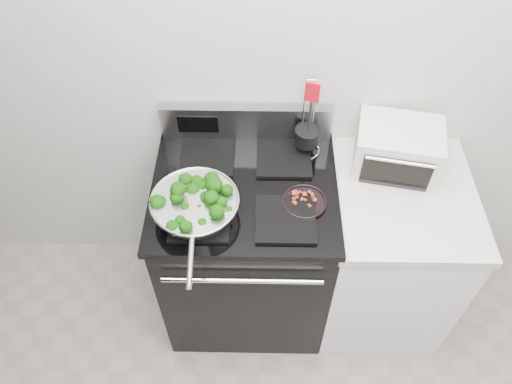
{
  "coord_description": "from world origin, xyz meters",
  "views": [
    {
      "loc": [
        -0.23,
        0.04,
        2.54
      ],
      "look_at": [
        -0.25,
        1.36,
        0.98
      ],
      "focal_mm": 35.0,
      "sensor_mm": 36.0,
      "label": 1
    }
  ],
  "objects_px": {
    "gas_range": "(246,248)",
    "toaster_oven": "(397,148)",
    "utensil_holder": "(307,140)",
    "skillet": "(195,205)",
    "bacon_plate": "(305,200)"
  },
  "relations": [
    {
      "from": "gas_range",
      "to": "utensil_holder",
      "type": "relative_size",
      "value": 2.9
    },
    {
      "from": "gas_range",
      "to": "toaster_oven",
      "type": "height_order",
      "value": "gas_range"
    },
    {
      "from": "utensil_holder",
      "to": "bacon_plate",
      "type": "bearing_deg",
      "value": -76.18
    },
    {
      "from": "utensil_holder",
      "to": "gas_range",
      "type": "bearing_deg",
      "value": -123.7
    },
    {
      "from": "bacon_plate",
      "to": "utensil_holder",
      "type": "distance_m",
      "value": 0.3
    },
    {
      "from": "utensil_holder",
      "to": "toaster_oven",
      "type": "height_order",
      "value": "utensil_holder"
    },
    {
      "from": "bacon_plate",
      "to": "skillet",
      "type": "bearing_deg",
      "value": -171.63
    },
    {
      "from": "bacon_plate",
      "to": "toaster_oven",
      "type": "xyz_separation_m",
      "value": [
        0.41,
        0.25,
        0.06
      ]
    },
    {
      "from": "skillet",
      "to": "toaster_oven",
      "type": "xyz_separation_m",
      "value": [
        0.85,
        0.32,
        0.02
      ]
    },
    {
      "from": "skillet",
      "to": "bacon_plate",
      "type": "xyz_separation_m",
      "value": [
        0.44,
        0.06,
        -0.04
      ]
    },
    {
      "from": "skillet",
      "to": "bacon_plate",
      "type": "relative_size",
      "value": 3.09
    },
    {
      "from": "gas_range",
      "to": "skillet",
      "type": "bearing_deg",
      "value": -142.0
    },
    {
      "from": "bacon_plate",
      "to": "utensil_holder",
      "type": "relative_size",
      "value": 0.47
    },
    {
      "from": "gas_range",
      "to": "toaster_oven",
      "type": "relative_size",
      "value": 2.83
    },
    {
      "from": "utensil_holder",
      "to": "skillet",
      "type": "bearing_deg",
      "value": -124.06
    }
  ]
}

